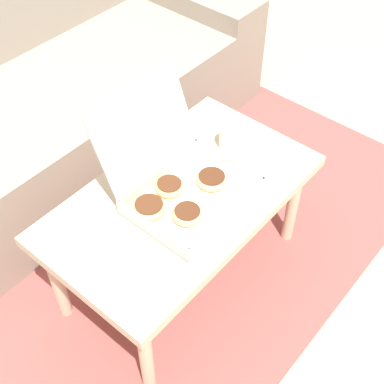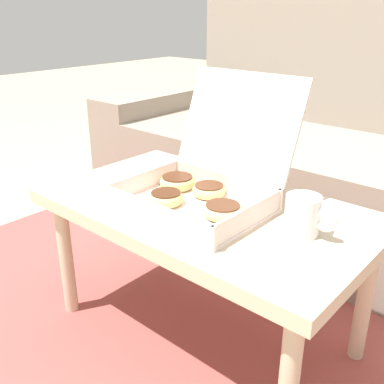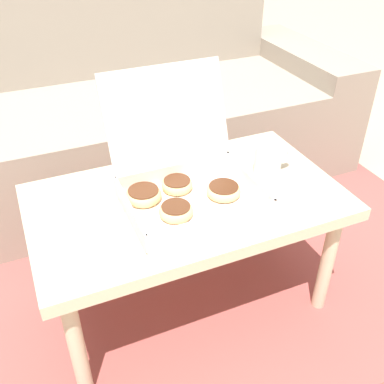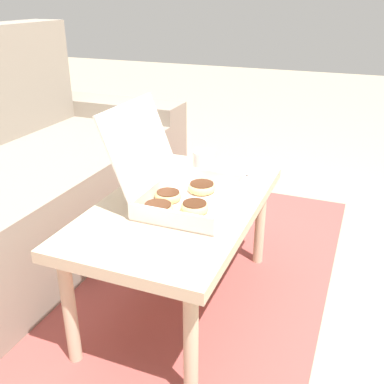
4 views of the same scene
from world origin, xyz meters
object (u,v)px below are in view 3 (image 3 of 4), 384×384
at_px(coffee_table, 187,210).
at_px(pastry_box, 181,180).
at_px(couch, 111,115).
at_px(coffee_mug, 269,160).

bearing_deg(coffee_table, pastry_box, 158.83).
bearing_deg(pastry_box, coffee_table, -21.17).
bearing_deg(coffee_table, couch, 90.00).
relative_size(couch, pastry_box, 5.58).
distance_m(coffee_table, pastry_box, 0.11).
height_order(couch, coffee_mug, couch).
xyz_separation_m(pastry_box, coffee_mug, (0.31, 0.01, -0.01)).
xyz_separation_m(couch, coffee_table, (0.00, -0.92, 0.08)).
height_order(couch, coffee_table, couch).
distance_m(coffee_table, coffee_mug, 0.31).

